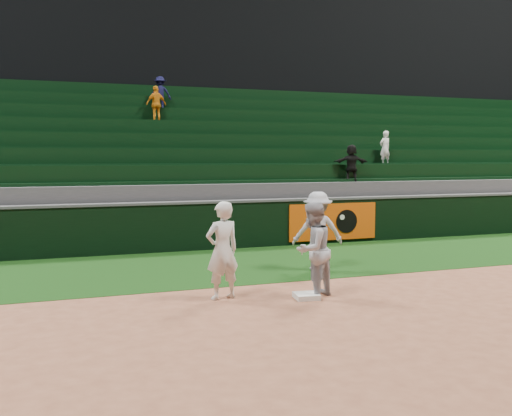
% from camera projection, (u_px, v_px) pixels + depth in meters
% --- Properties ---
extents(ground, '(70.00, 70.00, 0.00)m').
position_uv_depth(ground, '(310.00, 293.00, 9.94)').
color(ground, brown).
rests_on(ground, ground).
extents(foul_grass, '(36.00, 4.20, 0.01)m').
position_uv_depth(foul_grass, '(254.00, 263.00, 12.75)').
color(foul_grass, black).
rests_on(foul_grass, ground).
extents(upper_deck, '(40.00, 12.00, 12.00)m').
position_uv_depth(upper_deck, '(149.00, 77.00, 25.80)').
color(upper_deck, black).
rests_on(upper_deck, ground).
extents(first_base, '(0.43, 0.43, 0.09)m').
position_uv_depth(first_base, '(306.00, 296.00, 9.53)').
color(first_base, silver).
rests_on(first_base, ground).
extents(first_baseman, '(0.67, 0.52, 1.64)m').
position_uv_depth(first_baseman, '(222.00, 250.00, 9.45)').
color(first_baseman, silver).
rests_on(first_baseman, ground).
extents(baserunner, '(0.99, 0.94, 1.62)m').
position_uv_depth(baserunner, '(312.00, 250.00, 9.57)').
color(baserunner, '#A3A5AD').
rests_on(baserunner, ground).
extents(base_coach, '(1.17, 0.84, 1.64)m').
position_uv_depth(base_coach, '(318.00, 231.00, 11.88)').
color(base_coach, '#A5A7B3').
rests_on(base_coach, foul_grass).
extents(field_wall, '(36.00, 0.45, 1.25)m').
position_uv_depth(field_wall, '(227.00, 224.00, 14.77)').
color(field_wall, black).
rests_on(field_wall, ground).
extents(stadium_seating, '(36.00, 5.95, 5.07)m').
position_uv_depth(stadium_seating, '(192.00, 178.00, 18.21)').
color(stadium_seating, '#3A3A3C').
rests_on(stadium_seating, ground).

